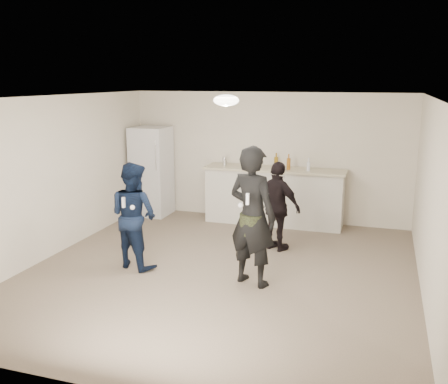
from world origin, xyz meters
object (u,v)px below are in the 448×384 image
(counter, at_px, (274,197))
(man, at_px, (134,215))
(spectator, at_px, (278,206))
(fridge, at_px, (152,171))
(woman, at_px, (252,216))
(shaker, at_px, (225,161))

(counter, xyz_separation_m, man, (-1.49, -2.83, 0.26))
(spectator, bearing_deg, fridge, -0.32)
(man, bearing_deg, woman, -165.63)
(fridge, bearing_deg, spectator, -25.51)
(fridge, xyz_separation_m, woman, (2.87, -2.85, 0.05))
(fridge, relative_size, shaker, 10.59)
(fridge, bearing_deg, woman, -44.86)
(fridge, xyz_separation_m, man, (1.05, -2.76, -0.11))
(shaker, height_order, man, man)
(fridge, xyz_separation_m, spectator, (2.91, -1.39, -0.17))
(counter, relative_size, shaker, 15.29)
(shaker, height_order, woman, woman)
(fridge, bearing_deg, counter, 1.58)
(shaker, distance_m, man, 2.91)
(counter, xyz_separation_m, shaker, (-1.00, 0.02, 0.65))
(fridge, relative_size, spectator, 1.23)
(spectator, bearing_deg, shaker, -21.87)
(counter, bearing_deg, woman, -83.51)
(shaker, xyz_separation_m, woman, (1.33, -2.94, -0.22))
(fridge, bearing_deg, shaker, 3.17)
(counter, bearing_deg, shaker, 179.13)
(fridge, height_order, man, fridge)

